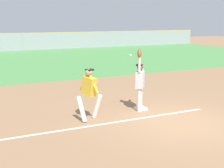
% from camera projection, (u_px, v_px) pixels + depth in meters
% --- Properties ---
extents(ground_plane, '(81.15, 81.15, 0.00)m').
position_uv_depth(ground_plane, '(181.00, 123.00, 10.19)').
color(ground_plane, '#936D4C').
extents(outfield_grass, '(45.12, 18.19, 0.01)m').
position_uv_depth(outfield_grass, '(44.00, 60.00, 25.74)').
color(outfield_grass, '#4C8C47').
rests_on(outfield_grass, ground_plane).
extents(chalk_foul_line, '(12.00, 0.18, 0.01)m').
position_uv_depth(chalk_foul_line, '(38.00, 134.00, 9.16)').
color(chalk_foul_line, white).
rests_on(chalk_foul_line, ground_plane).
extents(first_base, '(0.38, 0.38, 0.08)m').
position_uv_depth(first_base, '(141.00, 108.00, 11.67)').
color(first_base, white).
rests_on(first_base, ground_plane).
extents(fielder, '(0.67, 0.75, 2.28)m').
position_uv_depth(fielder, '(140.00, 81.00, 11.29)').
color(fielder, silver).
rests_on(fielder, ground_plane).
extents(runner, '(0.89, 0.81, 1.72)m').
position_uv_depth(runner, '(89.00, 91.00, 10.25)').
color(runner, white).
rests_on(runner, ground_plane).
extents(baseball, '(0.07, 0.07, 0.07)m').
position_uv_depth(baseball, '(131.00, 55.00, 10.79)').
color(baseball, white).
extents(outfield_fence, '(45.20, 0.08, 1.84)m').
position_uv_depth(outfield_fence, '(22.00, 42.00, 33.56)').
color(outfield_fence, '#93999E').
rests_on(outfield_fence, ground_plane).
extents(parked_car_black, '(4.47, 2.25, 1.25)m').
position_uv_depth(parked_car_black, '(33.00, 41.00, 38.08)').
color(parked_car_black, black).
rests_on(parked_car_black, ground_plane).
extents(parked_car_tan, '(4.56, 2.45, 1.25)m').
position_uv_depth(parked_car_tan, '(76.00, 40.00, 40.13)').
color(parked_car_tan, tan).
rests_on(parked_car_tan, ground_plane).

